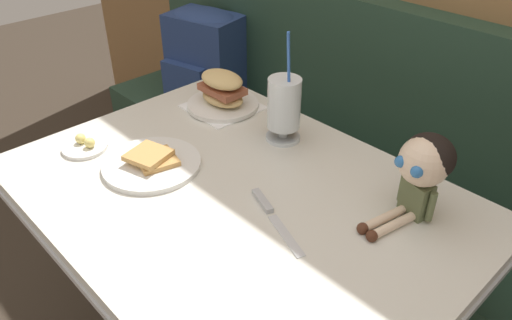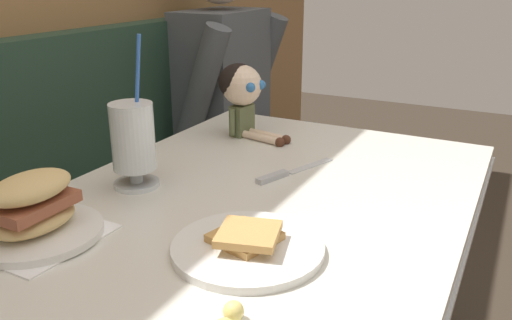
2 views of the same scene
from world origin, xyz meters
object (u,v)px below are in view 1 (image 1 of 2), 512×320
(butter_saucer, at_px, (85,146))
(seated_doll, at_px, (423,166))
(sandwich_plate, at_px, (222,94))
(backpack, at_px, (204,55))
(milkshake_glass, at_px, (284,107))
(butter_knife, at_px, (269,210))
(toast_plate, at_px, (152,163))

(butter_saucer, distance_m, seated_doll, 0.86)
(sandwich_plate, relative_size, backpack, 0.54)
(milkshake_glass, relative_size, sandwich_plate, 1.44)
(butter_saucer, xyz_separation_m, seated_doll, (0.76, 0.40, 0.12))
(backpack, bearing_deg, sandwich_plate, -33.05)
(butter_knife, bearing_deg, toast_plate, -164.99)
(seated_doll, bearing_deg, backpack, 163.08)
(milkshake_glass, relative_size, butter_knife, 1.39)
(butter_knife, relative_size, seated_doll, 1.00)
(sandwich_plate, distance_m, backpack, 0.65)
(butter_saucer, bearing_deg, backpack, 120.99)
(toast_plate, xyz_separation_m, butter_saucer, (-0.20, -0.08, -0.00))
(milkshake_glass, distance_m, sandwich_plate, 0.26)
(toast_plate, bearing_deg, backpack, 133.72)
(milkshake_glass, relative_size, seated_doll, 1.39)
(toast_plate, height_order, butter_saucer, toast_plate)
(butter_knife, bearing_deg, sandwich_plate, 150.99)
(butter_knife, xyz_separation_m, seated_doll, (0.23, 0.23, 0.12))
(sandwich_plate, xyz_separation_m, seated_doll, (0.68, -0.02, 0.08))
(butter_knife, distance_m, seated_doll, 0.35)
(seated_doll, bearing_deg, milkshake_glass, 177.21)
(toast_plate, distance_m, butter_saucer, 0.21)
(toast_plate, bearing_deg, butter_knife, 15.01)
(butter_saucer, relative_size, butter_knife, 0.53)
(butter_saucer, height_order, backpack, backpack)
(butter_knife, xyz_separation_m, backpack, (-0.99, 0.60, -0.09))
(seated_doll, bearing_deg, sandwich_plate, 178.16)
(toast_plate, relative_size, sandwich_plate, 1.14)
(milkshake_glass, distance_m, seated_doll, 0.43)
(milkshake_glass, xyz_separation_m, seated_doll, (0.42, -0.02, 0.03))
(seated_doll, bearing_deg, butter_knife, -134.57)
(sandwich_plate, bearing_deg, seated_doll, -1.84)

